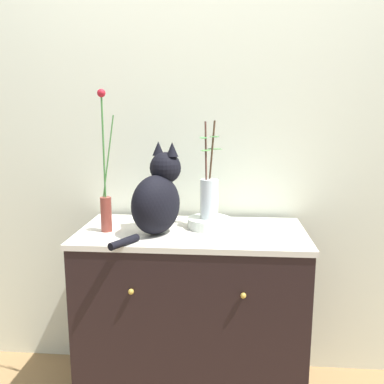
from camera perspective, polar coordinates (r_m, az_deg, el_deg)
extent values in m
cube|color=silver|center=(2.19, 0.73, 8.29)|extent=(4.40, 0.08, 2.60)
cube|color=black|center=(2.10, 0.00, -17.01)|extent=(1.02, 0.52, 0.84)
cube|color=silver|center=(1.93, 0.00, -5.62)|extent=(1.04, 0.53, 0.02)
sphere|color=#B79338|center=(1.78, -8.37, -13.39)|extent=(0.02, 0.02, 0.02)
sphere|color=#B79338|center=(1.74, 7.07, -13.94)|extent=(0.02, 0.02, 0.02)
ellipsoid|color=black|center=(1.85, -4.97, -1.76)|extent=(0.29, 0.32, 0.27)
sphere|color=black|center=(1.87, -3.67, 3.35)|extent=(0.14, 0.14, 0.14)
cone|color=black|center=(1.89, -4.64, 5.99)|extent=(0.05, 0.05, 0.06)
cone|color=black|center=(1.84, -2.74, 5.89)|extent=(0.05, 0.05, 0.06)
cylinder|color=black|center=(1.73, -9.30, -6.78)|extent=(0.11, 0.15, 0.03)
cylinder|color=brown|center=(1.93, -11.70, -3.01)|extent=(0.05, 0.05, 0.16)
cylinder|color=#3F7B38|center=(1.88, -12.06, 5.88)|extent=(0.01, 0.01, 0.44)
sphere|color=#A71825|center=(1.88, -12.35, 13.13)|extent=(0.04, 0.04, 0.04)
cylinder|color=#44813B|center=(1.88, -11.43, 4.78)|extent=(0.06, 0.01, 0.36)
cylinder|color=white|center=(1.97, 2.35, -4.24)|extent=(0.20, 0.20, 0.05)
cylinder|color=silver|center=(1.94, 2.38, -0.94)|extent=(0.08, 0.08, 0.18)
cylinder|color=#4A3523|center=(1.92, 2.69, 4.69)|extent=(0.04, 0.02, 0.34)
ellipsoid|color=#48753C|center=(1.94, 3.19, 5.93)|extent=(0.07, 0.05, 0.01)
ellipsoid|color=#3C7137|center=(1.92, 3.10, 7.60)|extent=(0.06, 0.08, 0.01)
cylinder|color=#533328|center=(1.91, 1.93, 4.58)|extent=(0.02, 0.04, 0.34)
ellipsoid|color=#48803D|center=(1.89, 1.91, 5.74)|extent=(0.07, 0.08, 0.01)
ellipsoid|color=#357C39|center=(1.89, 1.57, 7.45)|extent=(0.05, 0.08, 0.01)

